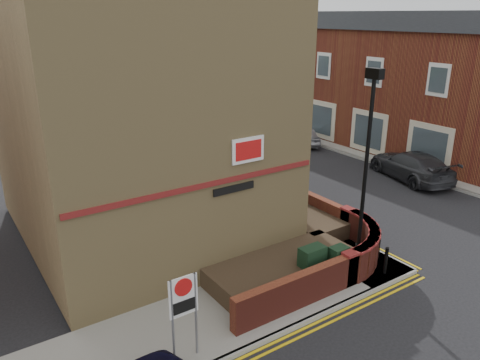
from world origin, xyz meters
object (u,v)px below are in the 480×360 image
at_px(lamppost, 365,172).
at_px(silver_car_near, 235,151).
at_px(utility_cabinet_large, 312,265).
at_px(zone_sign, 184,303).

bearing_deg(lamppost, silver_car_near, 75.49).
bearing_deg(lamppost, utility_cabinet_large, 176.99).
xyz_separation_m(zone_sign, silver_car_near, (9.63, 12.42, -0.90)).
xyz_separation_m(lamppost, utility_cabinet_large, (-1.90, 0.10, -2.62)).
bearing_deg(silver_car_near, zone_sign, -137.98).
bearing_deg(zone_sign, utility_cabinet_large, 9.69).
distance_m(lamppost, zone_sign, 6.85).
xyz_separation_m(lamppost, zone_sign, (-6.60, -0.70, -1.70)).
bearing_deg(zone_sign, lamppost, 6.07).
height_order(lamppost, utility_cabinet_large, lamppost).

